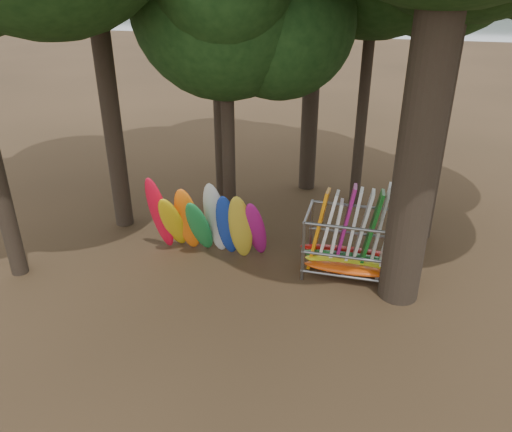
# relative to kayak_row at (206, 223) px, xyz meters

# --- Properties ---
(ground) EXTENTS (120.00, 120.00, 0.00)m
(ground) POSITION_rel_kayak_row_xyz_m (1.68, -0.94, -1.25)
(ground) COLOR #47331E
(ground) RESTS_ON ground
(lake) EXTENTS (160.00, 160.00, 0.00)m
(lake) POSITION_rel_kayak_row_xyz_m (1.68, 59.06, -1.25)
(lake) COLOR gray
(lake) RESTS_ON ground
(far_shore) EXTENTS (160.00, 4.00, 4.00)m
(far_shore) POSITION_rel_kayak_row_xyz_m (1.68, 109.06, 0.75)
(far_shore) COLOR black
(far_shore) RESTS_ON ground
(oak_5) EXTENTS (6.40, 6.40, 10.17)m
(oak_5) POSITION_rel_kayak_row_xyz_m (0.11, 2.13, 6.12)
(oak_5) COLOR black
(oak_5) RESTS_ON ground
(kayak_row) EXTENTS (3.76, 1.84, 2.93)m
(kayak_row) POSITION_rel_kayak_row_xyz_m (0.00, 0.00, 0.00)
(kayak_row) COLOR red
(kayak_row) RESTS_ON ground
(storage_rack) EXTENTS (3.20, 1.54, 2.84)m
(storage_rack) POSITION_rel_kayak_row_xyz_m (4.44, 0.29, -0.32)
(storage_rack) COLOR slate
(storage_rack) RESTS_ON ground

